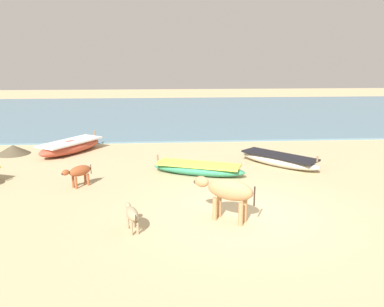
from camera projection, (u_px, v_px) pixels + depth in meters
The scene contains 9 objects.
ground at pixel (243, 213), 9.95m from camera, with size 80.00×80.00×0.00m, color tan.
sea_water at pixel (192, 112), 27.94m from camera, with size 60.00×20.00×0.08m, color slate.
fishing_boat_1 at pixel (279, 160), 14.25m from camera, with size 2.81×2.95×0.62m.
fishing_boat_3 at pixel (71, 146), 16.12m from camera, with size 2.63×3.20×0.72m.
fishing_boat_6 at pixel (198, 169), 13.16m from camera, with size 3.30×1.91×0.60m.
cow_adult_tan at pixel (228, 191), 9.34m from camera, with size 1.49×1.14×1.06m.
calf_near_rust at pixel (79, 172), 11.87m from camera, with size 0.86×0.85×0.67m.
calf_far_dun at pixel (132, 214), 8.84m from camera, with size 0.44×0.87×0.57m.
debris_pile_0 at pixel (13, 150), 15.99m from camera, with size 1.36×1.36×0.38m, color brown.
Camera 1 is at (-1.98, -9.16, 3.91)m, focal length 36.13 mm.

